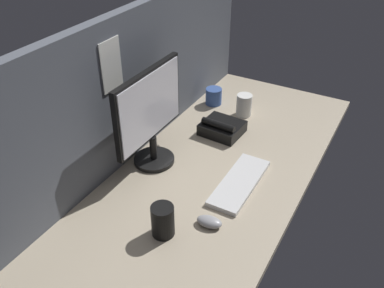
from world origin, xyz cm
name	(u,v)px	position (x,y,z in cm)	size (l,w,h in cm)	color
ground_plane	(213,169)	(0.00, 0.00, -1.50)	(180.00, 80.00, 3.00)	tan
cubicle_wall_back	(137,81)	(-0.03, 37.50, 32.17)	(180.00, 5.50, 64.29)	#565B66
monitor	(150,114)	(-9.24, 25.14, 24.13)	(43.55, 18.00, 43.39)	black
keyboard	(240,182)	(-5.42, -15.20, 1.00)	(37.00, 13.00, 2.00)	silver
mouse	(209,222)	(-32.16, -14.94, 1.70)	(5.60, 9.60, 3.40)	#99999E
mug_ceramic_white	(244,105)	(48.09, 6.14, 5.83)	(11.82, 7.97, 11.61)	white
mug_black_travel	(163,221)	(-43.71, -2.36, 6.20)	(8.29, 8.29, 12.40)	black
mug_ceramic_blue	(214,96)	(51.34, 25.46, 4.49)	(12.04, 8.77, 8.95)	#38569E
desk_phone	(222,128)	(26.00, 8.24, 3.19)	(17.99, 19.88, 8.80)	black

